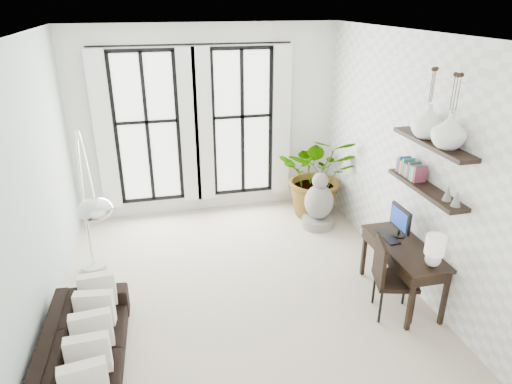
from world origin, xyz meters
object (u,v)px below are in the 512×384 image
object	(u,v)px
plant	(318,175)
arc_lamp	(83,173)
sofa	(85,349)
desk_chair	(388,273)
desk	(406,251)
buddha	(319,204)

from	to	relation	value
plant	arc_lamp	xyz separation A→B (m)	(-3.49, -1.96, 1.07)
sofa	desk_chair	bearing A→B (deg)	-85.38
plant	desk_chair	bearing A→B (deg)	-93.43
plant	desk	xyz separation A→B (m)	(0.15, -2.62, -0.03)
sofa	arc_lamp	bearing A→B (deg)	-3.72
buddha	desk	bearing A→B (deg)	-82.08
desk	desk_chair	bearing A→B (deg)	-149.58
sofa	arc_lamp	distance (m)	1.83
desk_chair	arc_lamp	distance (m)	3.65
plant	arc_lamp	bearing A→B (deg)	-150.67
sofa	buddha	world-z (taller)	buddha
sofa	desk_chair	world-z (taller)	desk_chair
arc_lamp	buddha	distance (m)	3.93
sofa	plant	size ratio (longest dim) A/B	1.30
desk_chair	arc_lamp	bearing A→B (deg)	-178.68
sofa	desk	xyz separation A→B (m)	(3.75, 0.34, 0.43)
sofa	arc_lamp	world-z (taller)	arc_lamp
sofa	arc_lamp	xyz separation A→B (m)	(0.10, 1.00, 1.53)
sofa	buddha	xyz separation A→B (m)	(3.45, 2.50, 0.12)
sofa	desk_chair	size ratio (longest dim) A/B	1.96
plant	desk_chair	distance (m)	2.82
plant	buddha	bearing A→B (deg)	-107.53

